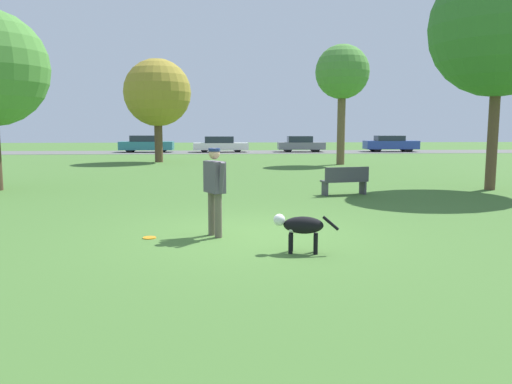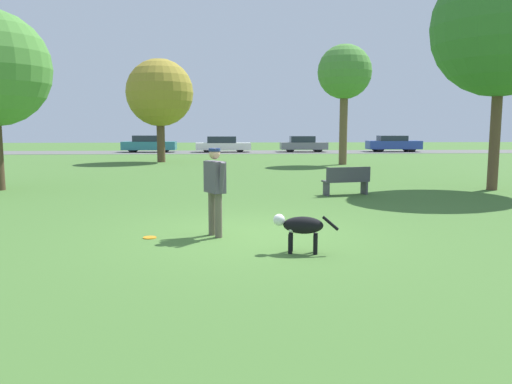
{
  "view_description": "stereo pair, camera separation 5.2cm",
  "coord_description": "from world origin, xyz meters",
  "px_view_note": "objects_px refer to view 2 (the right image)",
  "views": [
    {
      "loc": [
        -0.39,
        -9.15,
        1.98
      ],
      "look_at": [
        0.12,
        -0.78,
        0.9
      ],
      "focal_mm": 35.0,
      "sensor_mm": 36.0,
      "label": 1
    },
    {
      "loc": [
        -0.34,
        -9.15,
        1.98
      ],
      "look_at": [
        0.12,
        -0.78,
        0.9
      ],
      "focal_mm": 35.0,
      "sensor_mm": 36.0,
      "label": 2
    }
  ],
  "objects_px": {
    "frisbee": "(150,238)",
    "parked_car_white": "(223,144)",
    "tree_far_right": "(345,73)",
    "tree_far_left": "(160,93)",
    "dog": "(300,226)",
    "parked_car_blue": "(393,144)",
    "park_bench": "(347,180)",
    "person": "(215,184)",
    "tree_near_right": "(502,27)",
    "parked_car_grey": "(303,144)",
    "parked_car_teal": "(149,144)"
  },
  "relations": [
    {
      "from": "person",
      "to": "tree_near_right",
      "type": "xyz_separation_m",
      "value": [
        8.72,
        6.45,
        4.1
      ]
    },
    {
      "from": "parked_car_white",
      "to": "parked_car_teal",
      "type": "bearing_deg",
      "value": 175.5
    },
    {
      "from": "tree_near_right",
      "to": "parked_car_grey",
      "type": "xyz_separation_m",
      "value": [
        -2.25,
        25.79,
        -4.42
      ]
    },
    {
      "from": "frisbee",
      "to": "parked_car_grey",
      "type": "bearing_deg",
      "value": 76.7
    },
    {
      "from": "parked_car_teal",
      "to": "tree_far_right",
      "type": "bearing_deg",
      "value": -48.88
    },
    {
      "from": "parked_car_blue",
      "to": "park_bench",
      "type": "height_order",
      "value": "parked_car_blue"
    },
    {
      "from": "dog",
      "to": "parked_car_grey",
      "type": "height_order",
      "value": "parked_car_grey"
    },
    {
      "from": "tree_far_right",
      "to": "parked_car_grey",
      "type": "relative_size",
      "value": 1.66
    },
    {
      "from": "tree_far_right",
      "to": "tree_near_right",
      "type": "bearing_deg",
      "value": -78.87
    },
    {
      "from": "person",
      "to": "tree_near_right",
      "type": "height_order",
      "value": "tree_near_right"
    },
    {
      "from": "parked_car_grey",
      "to": "parked_car_white",
      "type": "bearing_deg",
      "value": -179.3
    },
    {
      "from": "frisbee",
      "to": "parked_car_blue",
      "type": "bearing_deg",
      "value": 64.73
    },
    {
      "from": "tree_far_right",
      "to": "parked_car_blue",
      "type": "xyz_separation_m",
      "value": [
        7.57,
        14.3,
        -4.2
      ]
    },
    {
      "from": "person",
      "to": "tree_near_right",
      "type": "distance_m",
      "value": 11.6
    },
    {
      "from": "parked_car_grey",
      "to": "park_bench",
      "type": "bearing_deg",
      "value": -94.98
    },
    {
      "from": "person",
      "to": "dog",
      "type": "xyz_separation_m",
      "value": [
        1.38,
        -1.31,
        -0.54
      ]
    },
    {
      "from": "person",
      "to": "tree_far_left",
      "type": "xyz_separation_m",
      "value": [
        -3.68,
        20.43,
        3.01
      ]
    },
    {
      "from": "person",
      "to": "parked_car_blue",
      "type": "xyz_separation_m",
      "value": [
        14.04,
        32.16,
        -0.28
      ]
    },
    {
      "from": "person",
      "to": "parked_car_white",
      "type": "distance_m",
      "value": 32.26
    },
    {
      "from": "parked_car_teal",
      "to": "tree_near_right",
      "type": "bearing_deg",
      "value": -60.02
    },
    {
      "from": "tree_far_left",
      "to": "parked_car_blue",
      "type": "distance_m",
      "value": 21.51
    },
    {
      "from": "tree_near_right",
      "to": "tree_far_left",
      "type": "relative_size",
      "value": 1.22
    },
    {
      "from": "frisbee",
      "to": "tree_near_right",
      "type": "distance_m",
      "value": 12.91
    },
    {
      "from": "frisbee",
      "to": "parked_car_blue",
      "type": "relative_size",
      "value": 0.05
    },
    {
      "from": "dog",
      "to": "parked_car_grey",
      "type": "relative_size",
      "value": 0.27
    },
    {
      "from": "tree_far_right",
      "to": "tree_far_left",
      "type": "distance_m",
      "value": 10.51
    },
    {
      "from": "tree_far_left",
      "to": "tree_far_right",
      "type": "bearing_deg",
      "value": -14.19
    },
    {
      "from": "parked_car_teal",
      "to": "parked_car_blue",
      "type": "bearing_deg",
      "value": -0.88
    },
    {
      "from": "frisbee",
      "to": "tree_near_right",
      "type": "bearing_deg",
      "value": 33.49
    },
    {
      "from": "frisbee",
      "to": "tree_far_right",
      "type": "bearing_deg",
      "value": 66.9
    },
    {
      "from": "frisbee",
      "to": "tree_far_left",
      "type": "height_order",
      "value": "tree_far_left"
    },
    {
      "from": "frisbee",
      "to": "parked_car_white",
      "type": "bearing_deg",
      "value": 88.29
    },
    {
      "from": "parked_car_blue",
      "to": "dog",
      "type": "bearing_deg",
      "value": -109.06
    },
    {
      "from": "dog",
      "to": "parked_car_blue",
      "type": "distance_m",
      "value": 35.79
    },
    {
      "from": "parked_car_blue",
      "to": "park_bench",
      "type": "distance_m",
      "value": 28.6
    },
    {
      "from": "frisbee",
      "to": "park_bench",
      "type": "distance_m",
      "value": 7.46
    },
    {
      "from": "frisbee",
      "to": "tree_near_right",
      "type": "xyz_separation_m",
      "value": [
        9.9,
        6.55,
        5.06
      ]
    },
    {
      "from": "tree_far_left",
      "to": "parked_car_white",
      "type": "bearing_deg",
      "value": 73.67
    },
    {
      "from": "tree_far_right",
      "to": "parked_car_grey",
      "type": "xyz_separation_m",
      "value": [
        -0.01,
        14.38,
        -4.23
      ]
    },
    {
      "from": "parked_car_grey",
      "to": "dog",
      "type": "bearing_deg",
      "value": -97.79
    },
    {
      "from": "dog",
      "to": "park_bench",
      "type": "bearing_deg",
      "value": -98.56
    },
    {
      "from": "parked_car_white",
      "to": "parked_car_grey",
      "type": "relative_size",
      "value": 1.17
    },
    {
      "from": "tree_far_right",
      "to": "parked_car_grey",
      "type": "bearing_deg",
      "value": 90.05
    },
    {
      "from": "tree_far_right",
      "to": "park_bench",
      "type": "xyz_separation_m",
      "value": [
        -2.73,
        -12.38,
        -4.43
      ]
    },
    {
      "from": "tree_far_right",
      "to": "parked_car_blue",
      "type": "bearing_deg",
      "value": 62.11
    },
    {
      "from": "parked_car_teal",
      "to": "tree_far_left",
      "type": "bearing_deg",
      "value": -77.81
    },
    {
      "from": "park_bench",
      "to": "tree_far_right",
      "type": "bearing_deg",
      "value": -115.12
    },
    {
      "from": "person",
      "to": "parked_car_blue",
      "type": "distance_m",
      "value": 35.09
    },
    {
      "from": "parked_car_white",
      "to": "park_bench",
      "type": "distance_m",
      "value": 27.07
    },
    {
      "from": "tree_near_right",
      "to": "parked_car_grey",
      "type": "bearing_deg",
      "value": 95.0
    }
  ]
}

